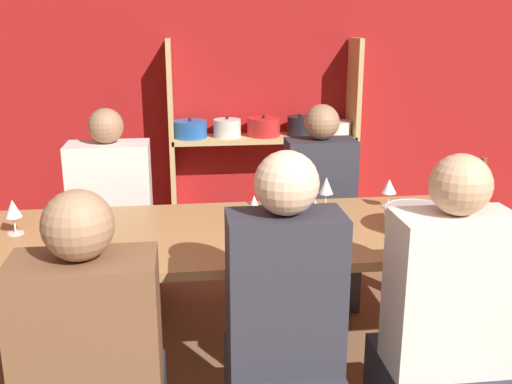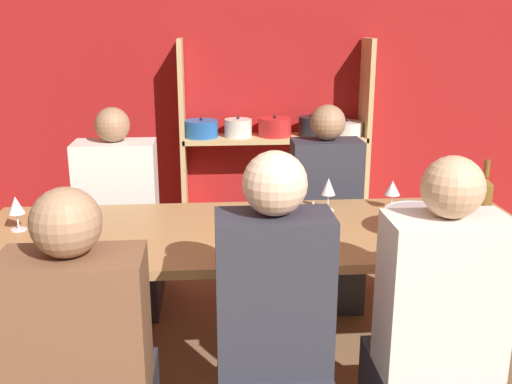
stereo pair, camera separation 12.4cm
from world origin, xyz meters
The scene contains 16 objects.
wall_back_red centered at (0.00, 3.83, 1.35)m, with size 8.80×0.06×2.70m.
shelf_unit centered at (0.36, 3.63, 0.55)m, with size 1.42×0.30×1.51m.
dining_table centered at (0.13, 1.75, 0.64)m, with size 2.53×0.87×0.72m.
mixing_bowl centered at (0.84, 1.65, 0.78)m, with size 0.31×0.31×0.11m.
wine_bottle_dark centered at (1.15, 1.71, 0.85)m, with size 0.08×0.08×0.32m.
wine_glass_red_a centered at (0.22, 2.01, 0.84)m, with size 0.07×0.07×0.17m.
wine_glass_red_b centered at (0.82, 2.01, 0.83)m, with size 0.08×0.08×0.15m.
wine_glass_red_c centered at (-0.96, 1.84, 0.83)m, with size 0.07×0.07×0.16m.
wine_glass_red_d centered at (0.35, 1.62, 0.85)m, with size 0.08×0.08×0.18m.
wine_glass_white_a centered at (0.50, 2.02, 0.84)m, with size 0.07×0.07×0.17m.
wine_glass_red_e centered at (0.10, 1.70, 0.85)m, with size 0.07×0.07×0.18m.
cell_phone centered at (1.18, 1.93, 0.73)m, with size 0.14×0.16×0.01m.
person_far_a centered at (-0.62, 2.53, 0.42)m, with size 0.45×0.57×1.18m.
person_near_b centered at (0.12, 1.03, 0.46)m, with size 0.39×0.49×1.25m.
person_far_b centered at (0.58, 2.50, 0.43)m, with size 0.40×0.50×1.18m.
person_near_c centered at (0.71, 1.03, 0.44)m, with size 0.42×0.52×1.22m.
Camera 1 is at (-0.20, -0.80, 1.65)m, focal length 42.00 mm.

